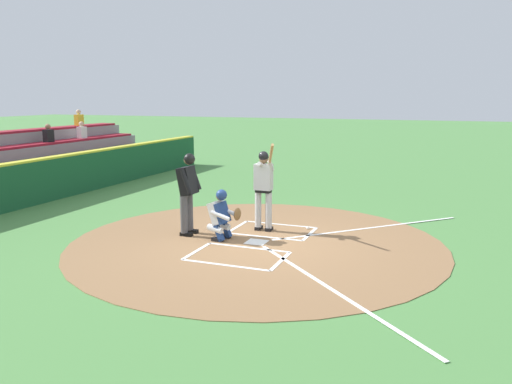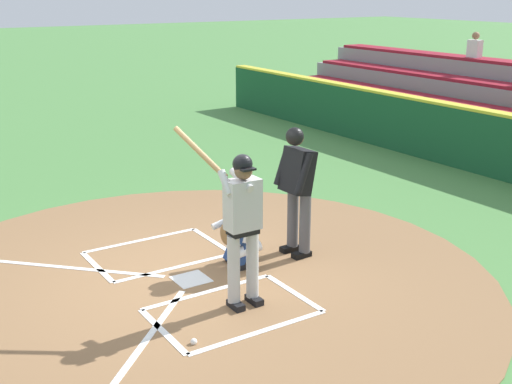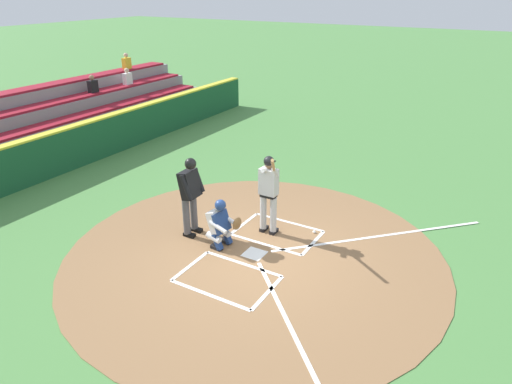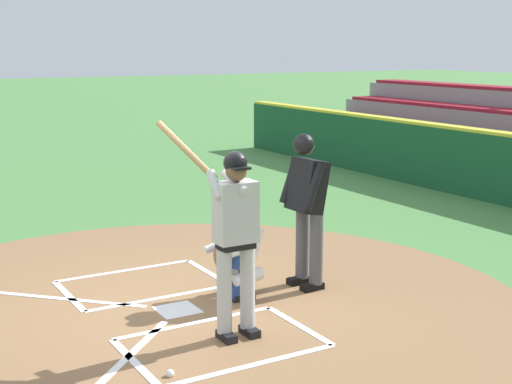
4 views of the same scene
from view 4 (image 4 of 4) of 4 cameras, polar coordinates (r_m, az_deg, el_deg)
The scene contains 7 objects.
ground_plane at distance 8.22m, azimuth -6.09°, elevation -9.14°, with size 120.00×120.00×0.00m, color #4C8442.
dirt_circle at distance 8.22m, azimuth -6.09°, elevation -9.10°, with size 8.00×8.00×0.01m, color olive.
home_plate_and_chalk at distance 7.93m, azimuth -11.99°, elevation -10.01°, with size 7.93×4.91×0.01m.
batter at distance 7.15m, azimuth -1.70°, elevation -2.98°, with size 0.92×0.71×2.13m.
catcher at distance 8.44m, azimuth -1.44°, elevation -4.34°, with size 0.59×0.65×1.13m.
plate_umpire at distance 8.67m, azimuth 3.94°, elevation -0.61°, with size 0.59×0.42×1.86m.
baseball at distance 6.69m, azimuth -6.66°, elevation -13.76°, with size 0.07×0.07×0.07m, color white.
Camera 4 is at (-7.06, 3.11, 2.86)m, focal length 51.74 mm.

